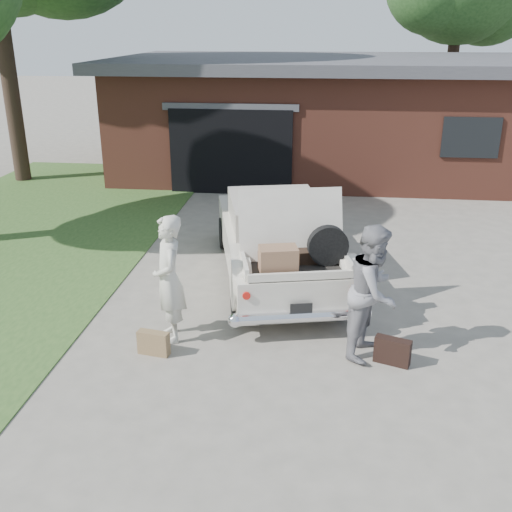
# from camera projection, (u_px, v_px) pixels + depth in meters

# --- Properties ---
(ground) EXTENTS (90.00, 90.00, 0.00)m
(ground) POSITION_uv_depth(u_px,v_px,m) (251.00, 344.00, 8.41)
(ground) COLOR gray
(ground) RESTS_ON ground
(house) EXTENTS (12.80, 7.80, 3.30)m
(house) POSITION_uv_depth(u_px,v_px,m) (328.00, 113.00, 18.33)
(house) COLOR brown
(house) RESTS_ON ground
(sedan) EXTENTS (2.85, 5.06, 1.94)m
(sedan) POSITION_uv_depth(u_px,v_px,m) (277.00, 240.00, 10.41)
(sedan) COLOR silver
(sedan) RESTS_ON ground
(woman_left) EXTENTS (0.64, 0.78, 1.83)m
(woman_left) POSITION_uv_depth(u_px,v_px,m) (169.00, 279.00, 8.25)
(woman_left) COLOR beige
(woman_left) RESTS_ON ground
(woman_right) EXTENTS (0.98, 1.09, 1.83)m
(woman_right) POSITION_uv_depth(u_px,v_px,m) (374.00, 291.00, 7.87)
(woman_right) COLOR gray
(woman_right) RESTS_ON ground
(suitcase_left) EXTENTS (0.45, 0.21, 0.34)m
(suitcase_left) POSITION_uv_depth(u_px,v_px,m) (154.00, 343.00, 8.10)
(suitcase_left) COLOR olive
(suitcase_left) RESTS_ON ground
(suitcase_right) EXTENTS (0.49, 0.31, 0.36)m
(suitcase_right) POSITION_uv_depth(u_px,v_px,m) (392.00, 351.00, 7.87)
(suitcase_right) COLOR black
(suitcase_right) RESTS_ON ground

